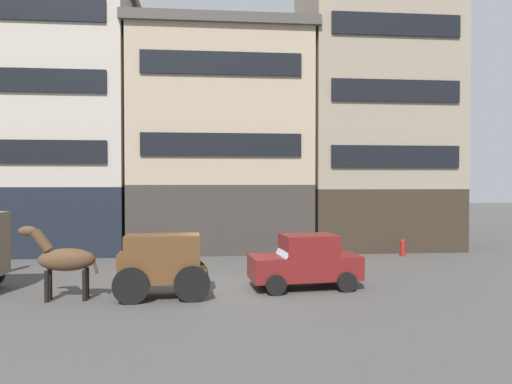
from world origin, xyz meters
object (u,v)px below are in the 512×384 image
pedestrian_officer (1,249)px  fire_hydrant_curbside (403,247)px  draft_horse (63,259)px  sedan_dark (305,261)px  cargo_wagon (161,261)px

pedestrian_officer → fire_hydrant_curbside: size_ratio=2.16×
draft_horse → pedestrian_officer: 6.02m
draft_horse → fire_hydrant_curbside: 15.65m
sedan_dark → pedestrian_officer: bearing=161.8°
pedestrian_officer → fire_hydrant_curbside: (17.58, 2.58, -0.55)m
cargo_wagon → fire_hydrant_curbside: (10.88, 7.27, -0.72)m
cargo_wagon → pedestrian_officer: (-6.71, 4.69, -0.17)m
pedestrian_officer → cargo_wagon: bearing=-35.0°
cargo_wagon → draft_horse: draft_horse is taller
cargo_wagon → fire_hydrant_curbside: cargo_wagon is taller
fire_hydrant_curbside → pedestrian_officer: bearing=-171.6°
sedan_dark → fire_hydrant_curbside: bearing=46.2°
pedestrian_officer → fire_hydrant_curbside: 17.78m
sedan_dark → fire_hydrant_curbside: sedan_dark is taller
draft_horse → fire_hydrant_curbside: size_ratio=2.83×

